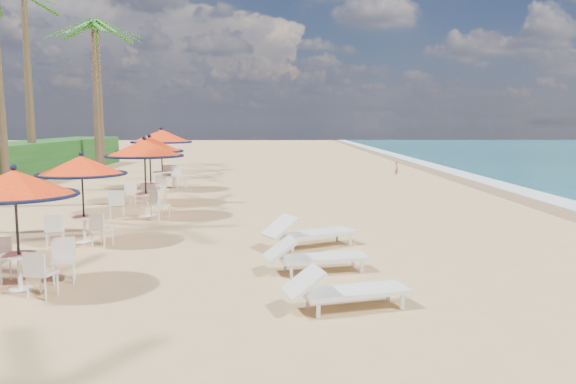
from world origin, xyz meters
name	(u,v)px	position (x,y,z in m)	size (l,w,h in m)	color
ground	(316,290)	(0.00, 0.00, 0.00)	(160.00, 160.00, 0.00)	tan
foam_strip	(564,203)	(9.30, 10.00, 0.00)	(1.20, 140.00, 0.04)	white
wetsand_band	(539,203)	(8.40, 10.00, 0.00)	(1.40, 140.00, 0.02)	olive
station_0	(18,198)	(-4.92, 0.12, 1.55)	(2.03, 2.03, 2.12)	black
station_1	(81,174)	(-5.16, 3.79, 1.62)	(2.04, 2.04, 2.13)	black
station_2	(144,158)	(-4.58, 7.44, 1.75)	(2.30, 2.30, 2.40)	black
station_3	(149,151)	(-5.07, 10.19, 1.83)	(2.30, 2.42, 2.40)	black
station_4	(163,144)	(-5.43, 14.29, 1.92)	(2.52, 2.52, 2.63)	black
lounger_near	(343,289)	(0.34, -0.98, 0.32)	(1.99, 1.08, 0.68)	white
lounger_mid	(313,256)	(0.02, 1.13, 0.32)	(2.01, 1.01, 0.69)	white
lounger_far	(307,232)	(0.02, 3.23, 0.36)	(2.21, 1.60, 0.77)	white
palm_6	(93,34)	(-10.81, 22.71, 7.60)	(5.00, 5.00, 8.35)	brown
palm_7	(97,33)	(-12.00, 27.14, 8.34)	(5.00, 5.00, 9.14)	brown
person	(397,168)	(5.61, 20.33, 0.41)	(0.30, 0.20, 0.82)	#966F4C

